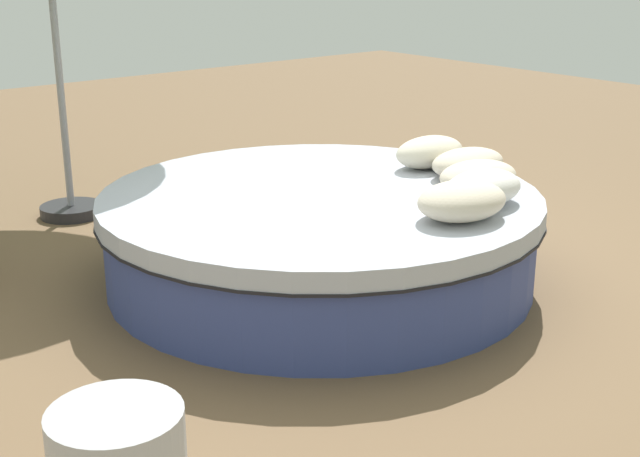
% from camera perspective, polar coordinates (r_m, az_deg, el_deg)
% --- Properties ---
extents(ground_plane, '(16.00, 16.00, 0.00)m').
position_cam_1_polar(ground_plane, '(5.12, 0.00, -3.38)').
color(ground_plane, brown).
extents(round_bed, '(2.51, 2.51, 0.53)m').
position_cam_1_polar(round_bed, '(5.02, 0.00, -0.50)').
color(round_bed, '#38478C').
rests_on(round_bed, ground_plane).
extents(throw_pillow_0, '(0.51, 0.38, 0.19)m').
position_cam_1_polar(throw_pillow_0, '(4.51, 9.20, 1.79)').
color(throw_pillow_0, beige).
rests_on(throw_pillow_0, round_bed).
extents(throw_pillow_1, '(0.49, 0.32, 0.19)m').
position_cam_1_polar(throw_pillow_1, '(4.77, 10.55, 2.62)').
color(throw_pillow_1, white).
rests_on(throw_pillow_1, round_bed).
extents(throw_pillow_2, '(0.51, 0.36, 0.17)m').
position_cam_1_polar(throw_pillow_2, '(5.06, 10.23, 3.37)').
color(throw_pillow_2, beige).
rests_on(throw_pillow_2, round_bed).
extents(throw_pillow_3, '(0.52, 0.33, 0.17)m').
position_cam_1_polar(throw_pillow_3, '(5.35, 9.58, 4.23)').
color(throw_pillow_3, beige).
rests_on(throw_pillow_3, round_bed).
extents(throw_pillow_4, '(0.51, 0.30, 0.20)m').
position_cam_1_polar(throw_pillow_4, '(5.54, 7.14, 4.96)').
color(throw_pillow_4, beige).
rests_on(throw_pillow_4, round_bed).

